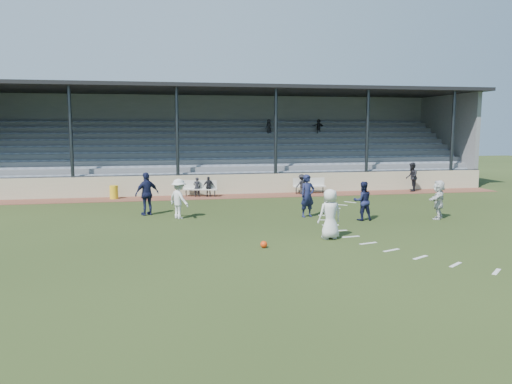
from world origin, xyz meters
The scene contains 19 objects.
ground centered at (0.00, 0.00, 0.00)m, with size 90.00×90.00×0.00m, color #253314.
cinder_track centered at (0.00, 10.50, 0.01)m, with size 34.00×2.00×0.02m, color brown.
retaining_wall centered at (0.00, 11.55, 0.60)m, with size 34.00×0.18×1.20m, color #BAB08F.
bench_left centered at (-1.76, 10.75, 0.58)m, with size 2.04×0.94×0.95m.
bench_right centered at (4.95, 10.88, 0.58)m, with size 2.01×0.51×0.95m.
trash_bin centered at (-6.66, 10.70, 0.40)m, with size 0.47×0.47×0.76m, color gold.
football centered at (-0.63, -2.19, 0.12)m, with size 0.24×0.24×0.24m, color red.
player_white_lead centered at (2.03, -1.29, 0.92)m, with size 0.90×0.59×1.85m, color silver.
player_navy_lead centered at (2.52, 3.18, 0.97)m, with size 0.71×0.47×1.95m, color #141939.
player_navy_mid centered at (4.67, 1.93, 0.86)m, with size 0.84×0.65×1.72m, color #141939.
player_white_wing centered at (-3.25, 3.87, 0.90)m, with size 1.16×0.67×1.79m, color silver.
player_navy_wing centered at (-4.67, 5.06, 1.00)m, with size 1.17×0.49×2.00m, color #141939.
player_white_back centered at (8.13, 1.61, 0.87)m, with size 1.62×0.52×1.75m, color silver.
official centered at (11.61, 10.55, 0.93)m, with size 0.89×0.69×1.83m, color black.
sub_left_near centered at (-1.95, 10.64, 0.59)m, with size 0.42×0.27×1.14m, color black.
sub_left_far centered at (-1.28, 10.50, 0.61)m, with size 0.69×0.29×1.18m, color black.
sub_right centered at (4.38, 10.57, 0.63)m, with size 0.79×0.45×1.22m, color black.
grandstand centered at (0.00, 16.26, 2.20)m, with size 34.60×9.00×6.61m.
penalty_arc centered at (4.12, 0.00, 0.01)m, with size 3.89×14.63×0.01m.
Camera 1 is at (-4.04, -18.43, 4.10)m, focal length 35.00 mm.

